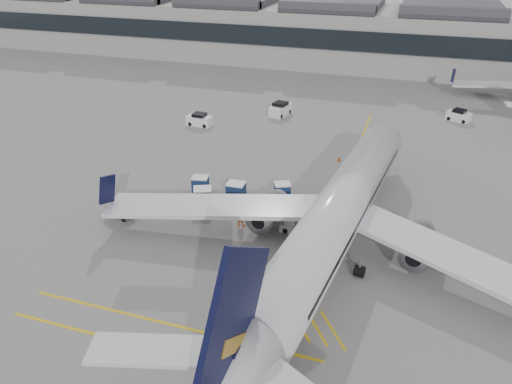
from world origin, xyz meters
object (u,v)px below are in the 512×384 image
(baggage_cart_a, at_px, (282,191))
(pushback_tug, at_px, (121,210))
(ramp_agent_b, at_px, (240,217))
(belt_loader, at_px, (303,225))
(ramp_agent_a, at_px, (280,194))
(airliner_main, at_px, (335,218))

(baggage_cart_a, bearing_deg, pushback_tug, -173.21)
(ramp_agent_b, bearing_deg, pushback_tug, 1.52)
(pushback_tug, bearing_deg, belt_loader, 18.06)
(baggage_cart_a, distance_m, ramp_agent_b, 6.63)
(ramp_agent_b, height_order, pushback_tug, ramp_agent_b)
(pushback_tug, bearing_deg, baggage_cart_a, 39.49)
(baggage_cart_a, xyz_separation_m, ramp_agent_a, (-0.11, -0.54, -0.16))
(baggage_cart_a, relative_size, pushback_tug, 0.77)
(ramp_agent_a, bearing_deg, pushback_tug, -178.70)
(belt_loader, bearing_deg, pushback_tug, -170.43)
(belt_loader, height_order, ramp_agent_a, belt_loader)
(ramp_agent_a, bearing_deg, ramp_agent_b, -139.27)
(airliner_main, relative_size, baggage_cart_a, 21.27)
(ramp_agent_a, relative_size, ramp_agent_b, 0.88)
(belt_loader, relative_size, ramp_agent_a, 3.16)
(ramp_agent_b, bearing_deg, belt_loader, 179.91)
(airliner_main, bearing_deg, pushback_tug, -173.34)
(airliner_main, height_order, baggage_cart_a, airliner_main)
(belt_loader, distance_m, ramp_agent_a, 6.01)
(ramp_agent_b, bearing_deg, ramp_agent_a, -119.65)
(airliner_main, relative_size, ramp_agent_b, 24.77)
(airliner_main, relative_size, belt_loader, 8.88)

